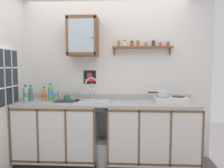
# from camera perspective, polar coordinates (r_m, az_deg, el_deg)

# --- Properties ---
(back_wall) EXTENTS (3.30, 0.07, 2.59)m
(back_wall) POSITION_cam_1_polar(r_m,az_deg,el_deg) (3.48, -1.22, 2.01)
(back_wall) COLOR silver
(back_wall) RESTS_ON ground
(lower_cabinet_run) EXTENTS (1.21, 0.59, 0.91)m
(lower_cabinet_run) POSITION_cam_1_polar(r_m,az_deg,el_deg) (3.46, -14.10, -12.40)
(lower_cabinet_run) COLOR black
(lower_cabinet_run) RESTS_ON ground
(lower_cabinet_run_right) EXTENTS (1.30, 0.59, 0.91)m
(lower_cabinet_run_right) POSITION_cam_1_polar(r_m,az_deg,el_deg) (3.34, 10.55, -12.97)
(lower_cabinet_run_right) COLOR black
(lower_cabinet_run_right) RESTS_ON ground
(countertop) EXTENTS (2.66, 0.61, 0.03)m
(countertop) POSITION_cam_1_polar(r_m,az_deg,el_deg) (3.21, -1.63, -5.03)
(countertop) COLOR #B2B2AD
(countertop) RESTS_ON lower_cabinet_run
(backsplash) EXTENTS (2.66, 0.02, 0.08)m
(backsplash) POSITION_cam_1_polar(r_m,az_deg,el_deg) (3.48, -1.25, -3.33)
(backsplash) COLOR #B2B2AD
(backsplash) RESTS_ON countertop
(sink) EXTENTS (0.50, 0.43, 0.47)m
(sink) POSITION_cam_1_polar(r_m,az_deg,el_deg) (3.27, -5.23, -4.64)
(sink) COLOR silver
(sink) RESTS_ON countertop
(hot_plate_stove) EXTENTS (0.47, 0.34, 0.09)m
(hot_plate_stove) POSITION_cam_1_polar(r_m,az_deg,el_deg) (3.25, 15.34, -4.05)
(hot_plate_stove) COLOR silver
(hot_plate_stove) RESTS_ON countertop
(saucepan) EXTENTS (0.32, 0.19, 0.08)m
(saucepan) POSITION_cam_1_polar(r_m,az_deg,el_deg) (3.24, 13.26, -2.46)
(saucepan) COLOR silver
(saucepan) RESTS_ON hot_plate_stove
(bottle_detergent_teal_0) EXTENTS (0.06, 0.06, 0.24)m
(bottle_detergent_teal_0) POSITION_cam_1_polar(r_m,az_deg,el_deg) (3.53, -20.78, -2.44)
(bottle_detergent_teal_0) COLOR teal
(bottle_detergent_teal_0) RESTS_ON countertop
(bottle_water_blue_1) EXTENTS (0.07, 0.07, 0.26)m
(bottle_water_blue_1) POSITION_cam_1_polar(r_m,az_deg,el_deg) (3.42, -21.97, -2.53)
(bottle_water_blue_1) COLOR #8CB7E0
(bottle_water_blue_1) RESTS_ON countertop
(bottle_juice_amber_2) EXTENTS (0.07, 0.07, 0.22)m
(bottle_juice_amber_2) POSITION_cam_1_polar(r_m,az_deg,el_deg) (3.44, -17.66, -2.73)
(bottle_juice_amber_2) COLOR gold
(bottle_juice_amber_2) RESTS_ON countertop
(bottle_soda_green_3) EXTENTS (0.08, 0.08, 0.27)m
(bottle_soda_green_3) POSITION_cam_1_polar(r_m,az_deg,el_deg) (3.44, -16.00, -2.23)
(bottle_soda_green_3) COLOR #4CB266
(bottle_soda_green_3) RESTS_ON countertop
(dish_rack) EXTENTS (0.36, 0.24, 0.16)m
(dish_rack) POSITION_cam_1_polar(r_m,az_deg,el_deg) (3.32, -12.03, -4.15)
(dish_rack) COLOR #333338
(dish_rack) RESTS_ON countertop
(mug) EXTENTS (0.12, 0.09, 0.10)m
(mug) POSITION_cam_1_polar(r_m,az_deg,el_deg) (3.29, -11.78, -3.71)
(mug) COLOR #337259
(mug) RESTS_ON countertop
(wall_cabinet) EXTENTS (0.46, 0.32, 0.59)m
(wall_cabinet) POSITION_cam_1_polar(r_m,az_deg,el_deg) (3.38, -7.74, 12.35)
(wall_cabinet) COLOR brown
(spice_shelf) EXTENTS (0.93, 0.14, 0.23)m
(spice_shelf) POSITION_cam_1_polar(r_m,az_deg,el_deg) (3.40, 8.06, 9.89)
(spice_shelf) COLOR brown
(warning_sign) EXTENTS (0.20, 0.01, 0.22)m
(warning_sign) POSITION_cam_1_polar(r_m,az_deg,el_deg) (3.49, -5.93, 1.80)
(warning_sign) COLOR black
(window) EXTENTS (0.03, 0.58, 0.80)m
(window) POSITION_cam_1_polar(r_m,az_deg,el_deg) (3.30, -26.00, 1.59)
(window) COLOR #262D38
(trash_bin) EXTENTS (0.28, 0.28, 0.34)m
(trash_bin) POSITION_cam_1_polar(r_m,az_deg,el_deg) (3.38, -2.48, -17.79)
(trash_bin) COLOR silver
(trash_bin) RESTS_ON ground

